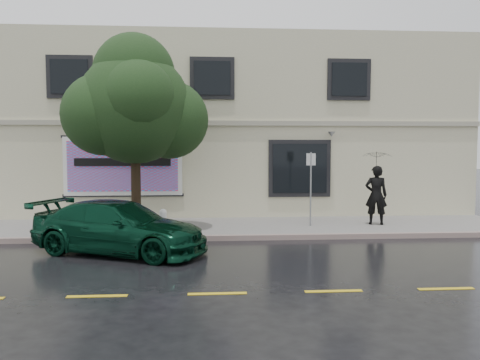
{
  "coord_description": "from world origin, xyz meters",
  "views": [
    {
      "loc": [
        -0.16,
        -12.03,
        2.72
      ],
      "look_at": [
        0.81,
        2.2,
        1.72
      ],
      "focal_mm": 35.0,
      "sensor_mm": 36.0,
      "label": 1
    }
  ],
  "objects": [
    {
      "name": "curb",
      "position": [
        0.0,
        1.5,
        0.07
      ],
      "size": [
        20.0,
        0.18,
        0.16
      ],
      "primitive_type": "cube",
      "color": "gray",
      "rests_on": "ground"
    },
    {
      "name": "pedestrian",
      "position": [
        5.43,
        3.11,
        1.13
      ],
      "size": [
        0.82,
        0.65,
        1.97
      ],
      "primitive_type": "imported",
      "rotation": [
        0.0,
        0.0,
        2.86
      ],
      "color": "black",
      "rests_on": "sidewalk"
    },
    {
      "name": "fire_hydrant",
      "position": [
        -1.5,
        1.8,
        0.52
      ],
      "size": [
        0.31,
        0.29,
        0.76
      ],
      "rotation": [
        0.0,
        0.0,
        -0.36
      ],
      "color": "white",
      "rests_on": "sidewalk"
    },
    {
      "name": "sign_pole",
      "position": [
        3.18,
        2.96,
        1.61
      ],
      "size": [
        0.29,
        0.09,
        2.42
      ],
      "rotation": [
        0.0,
        0.0,
        -0.23
      ],
      "color": "gray",
      "rests_on": "sidewalk"
    },
    {
      "name": "sidewalk",
      "position": [
        0.0,
        3.25,
        0.07
      ],
      "size": [
        20.0,
        3.5,
        0.15
      ],
      "primitive_type": "cube",
      "color": "gray",
      "rests_on": "ground"
    },
    {
      "name": "street_tree",
      "position": [
        -2.35,
        2.26,
        3.89
      ],
      "size": [
        3.36,
        3.36,
        5.44
      ],
      "color": "#322516",
      "rests_on": "sidewalk"
    },
    {
      "name": "billboard",
      "position": [
        -3.2,
        4.92,
        2.05
      ],
      "size": [
        4.3,
        0.16,
        2.2
      ],
      "color": "white",
      "rests_on": "ground"
    },
    {
      "name": "building",
      "position": [
        0.0,
        9.0,
        3.5
      ],
      "size": [
        20.0,
        8.12,
        7.0
      ],
      "color": "#BEBC99",
      "rests_on": "ground"
    },
    {
      "name": "ground",
      "position": [
        0.0,
        0.0,
        0.0
      ],
      "size": [
        90.0,
        90.0,
        0.0
      ],
      "primitive_type": "plane",
      "color": "black",
      "rests_on": "ground"
    },
    {
      "name": "umbrella",
      "position": [
        5.43,
        3.11,
        2.5
      ],
      "size": [
        1.21,
        1.21,
        0.77
      ],
      "primitive_type": "imported",
      "rotation": [
        0.0,
        0.0,
        0.18
      ],
      "color": "black",
      "rests_on": "pedestrian"
    },
    {
      "name": "car",
      "position": [
        -2.44,
        0.04,
        0.67
      ],
      "size": [
        5.06,
        3.67,
        1.35
      ],
      "primitive_type": "imported",
      "rotation": [
        0.0,
        0.0,
        1.18
      ],
      "color": "black",
      "rests_on": "ground"
    },
    {
      "name": "road_marking",
      "position": [
        0.0,
        -3.5,
        0.01
      ],
      "size": [
        19.0,
        0.12,
        0.01
      ],
      "primitive_type": "cube",
      "color": "gold",
      "rests_on": "ground"
    }
  ]
}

